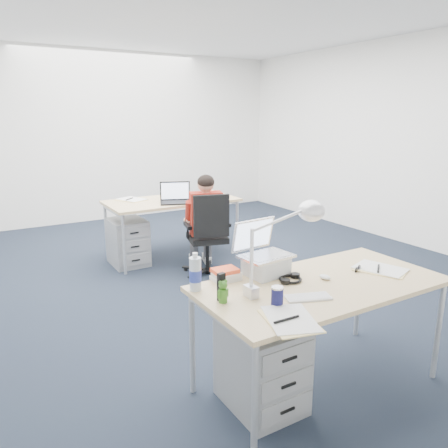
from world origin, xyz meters
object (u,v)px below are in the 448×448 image
(can_koozie, at_px, (277,296))
(bear_figurine, at_px, (223,291))
(headphones, at_px, (290,278))
(office_chair, at_px, (208,252))
(computer_mouse, at_px, (325,277))
(silver_laptop, at_px, (266,249))
(far_cup, at_px, (204,190))
(book_stack, at_px, (226,274))
(desk_near, at_px, (321,289))
(sunglasses, at_px, (358,269))
(wireless_keyboard, at_px, (308,297))
(desk_far, at_px, (172,203))
(drawer_pedestal_far, at_px, (128,242))
(drawer_pedestal_near, at_px, (261,364))
(cordless_phone, at_px, (221,287))
(dark_laptop, at_px, (175,192))
(seated_person, at_px, (204,223))
(water_bottle, at_px, (195,272))
(desk_lamp, at_px, (275,247))

(can_koozie, height_order, bear_figurine, bear_figurine)
(headphones, bearing_deg, office_chair, 53.44)
(computer_mouse, relative_size, can_koozie, 0.74)
(headphones, bearing_deg, silver_laptop, 91.11)
(computer_mouse, xyz_separation_m, far_cup, (0.79, 3.14, 0.04))
(book_stack, relative_size, far_cup, 1.63)
(desk_near, distance_m, sunglasses, 0.37)
(office_chair, xyz_separation_m, silver_laptop, (-0.60, -1.91, 0.64))
(wireless_keyboard, bearing_deg, desk_far, 99.47)
(bear_figurine, bearing_deg, drawer_pedestal_far, 103.52)
(office_chair, xyz_separation_m, far_cup, (0.48, 0.97, 0.51))
(drawer_pedestal_near, height_order, bear_figurine, bear_figurine)
(silver_laptop, distance_m, computer_mouse, 0.42)
(drawer_pedestal_near, xyz_separation_m, far_cup, (1.29, 3.15, 0.51))
(wireless_keyboard, bearing_deg, headphones, 91.32)
(book_stack, bearing_deg, drawer_pedestal_near, -79.52)
(desk_far, height_order, far_cup, far_cup)
(bear_figurine, bearing_deg, can_koozie, -17.12)
(cordless_phone, bearing_deg, headphones, -5.88)
(drawer_pedestal_near, xyz_separation_m, sunglasses, (0.80, 0.01, 0.47))
(can_koozie, distance_m, far_cup, 3.55)
(dark_laptop, bearing_deg, far_cup, 53.68)
(seated_person, bearing_deg, cordless_phone, -98.46)
(seated_person, xyz_separation_m, wireless_keyboard, (-0.65, -2.50, 0.17))
(water_bottle, relative_size, book_stack, 1.38)
(wireless_keyboard, bearing_deg, silver_laptop, 107.43)
(drawer_pedestal_far, xyz_separation_m, desk_lamp, (-0.06, -2.97, 0.73))
(desk_near, relative_size, water_bottle, 6.77)
(silver_laptop, height_order, book_stack, silver_laptop)
(sunglasses, bearing_deg, drawer_pedestal_far, 78.18)
(silver_laptop, xyz_separation_m, can_koozie, (-0.23, -0.42, -0.12))
(can_koozie, bearing_deg, silver_laptop, 61.45)
(drawer_pedestal_far, relative_size, sunglasses, 5.64)
(seated_person, relative_size, dark_laptop, 3.10)
(office_chair, bearing_deg, headphones, -89.50)
(water_bottle, xyz_separation_m, book_stack, (0.24, 0.05, -0.08))
(desk_near, distance_m, silver_laptop, 0.43)
(wireless_keyboard, height_order, far_cup, far_cup)
(desk_near, xyz_separation_m, office_chair, (0.37, 2.20, -0.42))
(drawer_pedestal_far, relative_size, silver_laptop, 1.56)
(office_chair, xyz_separation_m, sunglasses, (-0.01, -2.16, 0.47))
(dark_laptop, distance_m, far_cup, 0.69)
(desk_far, relative_size, computer_mouse, 19.43)
(headphones, distance_m, far_cup, 3.21)
(drawer_pedestal_far, distance_m, far_cup, 1.25)
(desk_far, xyz_separation_m, can_koozie, (-0.77, -3.16, 0.10))
(headphones, bearing_deg, drawer_pedestal_far, 70.23)
(cordless_phone, xyz_separation_m, sunglasses, (1.05, -0.06, -0.07))
(wireless_keyboard, relative_size, headphones, 1.37)
(seated_person, xyz_separation_m, computer_mouse, (-0.35, -2.32, 0.18))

